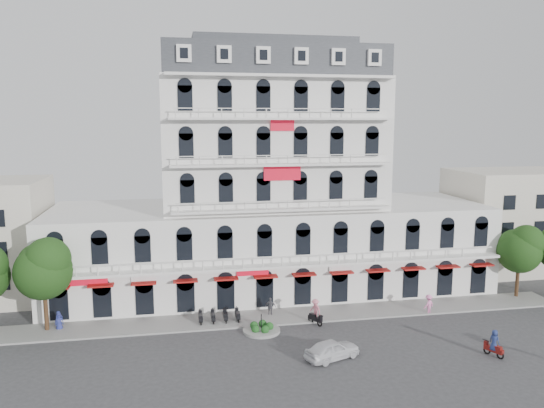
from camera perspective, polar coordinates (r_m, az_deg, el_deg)
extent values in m
plane|color=#38383A|center=(41.71, 4.51, -16.35)|extent=(120.00, 120.00, 0.00)
cube|color=gray|center=(49.73, 1.76, -11.95)|extent=(53.00, 4.00, 0.16)
cube|color=silver|center=(56.87, -0.17, -4.60)|extent=(45.00, 14.00, 9.00)
cube|color=silver|center=(55.35, -0.17, 6.54)|extent=(22.00, 12.00, 13.00)
cube|color=#2D3035|center=(55.60, -0.18, 14.81)|extent=(21.56, 11.76, 3.00)
cube|color=#2D3035|center=(55.82, -0.18, 16.75)|extent=(15.84, 8.64, 0.80)
cube|color=#9E1613|center=(50.02, 1.41, -7.69)|extent=(40.50, 1.00, 0.15)
cube|color=red|center=(49.52, 1.11, 3.36)|extent=(3.50, 0.10, 1.40)
cube|color=beige|center=(70.13, 24.39, -1.57)|extent=(14.00, 10.00, 12.00)
cylinder|color=gray|center=(46.45, -1.15, -13.44)|extent=(3.20, 3.20, 0.24)
cylinder|color=black|center=(46.15, -1.15, -12.55)|extent=(0.08, 0.08, 1.40)
sphere|color=#1B531E|center=(46.43, -0.27, -13.01)|extent=(0.70, 0.70, 0.70)
sphere|color=#1B531E|center=(46.96, -1.01, -12.75)|extent=(0.70, 0.70, 0.70)
sphere|color=#1B531E|center=(46.62, -1.93, -12.92)|extent=(0.70, 0.70, 0.70)
sphere|color=#1B531E|center=(45.87, -1.79, -13.30)|extent=(0.70, 0.70, 0.70)
sphere|color=#1B531E|center=(45.74, -0.76, -13.36)|extent=(0.70, 0.70, 0.70)
cylinder|color=#382314|center=(49.79, -23.14, -10.47)|extent=(0.36, 0.36, 3.74)
sphere|color=#153D13|center=(48.81, -23.39, -6.70)|extent=(4.76, 4.76, 4.76)
sphere|color=#153D13|center=(48.14, -22.96, -5.52)|extent=(3.74, 3.74, 3.74)
sphere|color=#153D13|center=(49.01, -23.82, -5.84)|extent=(3.40, 3.40, 3.40)
cylinder|color=#382314|center=(59.72, 24.87, -7.55)|extent=(0.36, 0.36, 3.43)
sphere|color=#153D13|center=(58.96, 25.07, -4.63)|extent=(4.37, 4.37, 4.37)
sphere|color=#153D13|center=(58.80, 25.70, -3.70)|extent=(3.43, 3.43, 3.43)
sphere|color=#153D13|center=(58.83, 24.62, -4.01)|extent=(3.12, 3.12, 3.12)
imported|color=white|center=(41.67, 6.48, -15.28)|extent=(4.72, 3.18, 1.49)
cube|color=maroon|center=(45.19, 22.75, -14.23)|extent=(0.97, 1.50, 0.35)
torus|color=black|center=(45.54, 22.11, -14.38)|extent=(0.37, 0.59, 0.60)
torus|color=black|center=(45.04, 23.34, -14.72)|extent=(0.37, 0.59, 0.60)
imported|color=navy|center=(44.91, 22.80, -13.37)|extent=(0.83, 0.96, 1.66)
cube|color=black|center=(47.96, 4.67, -12.18)|extent=(1.06, 1.47, 0.35)
torus|color=black|center=(47.70, 5.14, -12.65)|extent=(0.41, 0.58, 0.60)
torus|color=black|center=(48.42, 4.19, -12.31)|extent=(0.41, 0.58, 0.60)
imported|color=pink|center=(47.67, 4.68, -11.24)|extent=(1.21, 1.40, 1.88)
imported|color=navy|center=(49.94, -21.92, -11.68)|extent=(0.86, 0.68, 1.53)
imported|color=#4D4C53|center=(49.62, -0.16, -11.01)|extent=(1.11, 0.73, 1.76)
imported|color=pink|center=(52.14, 16.49, -10.32)|extent=(1.39, 1.15, 1.87)
imported|color=navy|center=(49.91, -21.93, -11.58)|extent=(0.75, 0.67, 1.72)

